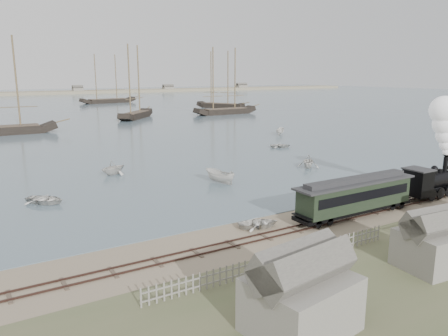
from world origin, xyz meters
TOP-DOWN VIEW (x-y plane):
  - ground at (0.00, 0.00)m, footprint 600.00×600.00m
  - harbor_water at (0.00, 170.00)m, footprint 600.00×336.00m
  - rail_track at (0.00, -2.00)m, footprint 120.00×1.80m
  - picket_fence_west at (-6.50, -7.00)m, footprint 19.00×0.10m
  - shed_left at (-10.00, -13.00)m, footprint 5.00×4.00m
  - shed_mid at (2.00, -12.00)m, footprint 4.00×3.50m
  - far_spit at (0.00, 250.00)m, footprint 500.00×20.00m
  - locomotive at (17.98, -2.00)m, footprint 7.91×2.95m
  - passenger_coach at (5.77, -2.00)m, footprint 12.68×2.45m
  - beached_dinghy at (-3.18, 0.05)m, footprint 3.27×3.94m
  - rowboat_0 at (-17.08, 16.10)m, footprint 4.72×4.67m
  - rowboat_1 at (-7.68, 24.76)m, footprint 4.08×4.35m
  - rowboat_2 at (1.44, 14.17)m, footprint 4.34×2.83m
  - rowboat_3 at (22.67, 29.87)m, footprint 3.79×4.15m
  - rowboat_4 at (15.76, 15.19)m, footprint 4.40×4.42m
  - rowboat_5 at (32.17, 42.06)m, footprint 3.37×3.65m
  - schooner_3 at (18.57, 88.85)m, footprint 14.76×16.06m
  - schooner_4 at (46.43, 86.93)m, footprint 20.57×5.30m
  - schooner_5 at (57.04, 107.84)m, footprint 12.22×18.18m
  - schooner_8 at (30.53, 155.26)m, footprint 23.74×8.56m

SIDE VIEW (x-z plane):
  - ground at x=0.00m, z-range 0.00..0.00m
  - picket_fence_west at x=-6.50m, z-range -0.60..0.60m
  - shed_left at x=-10.00m, z-range -2.05..2.05m
  - shed_mid at x=2.00m, z-range -1.80..1.80m
  - far_spit at x=0.00m, z-range -0.90..0.90m
  - harbor_water at x=0.00m, z-range 0.00..0.06m
  - rail_track at x=0.00m, z-range -0.04..0.12m
  - beached_dinghy at x=-3.18m, z-range 0.00..0.71m
  - rowboat_3 at x=22.67m, z-range 0.06..0.76m
  - rowboat_0 at x=-17.08m, z-range 0.06..0.86m
  - rowboat_5 at x=32.17m, z-range 0.06..1.46m
  - rowboat_2 at x=1.44m, z-range 0.06..1.63m
  - rowboat_4 at x=15.76m, z-range 0.06..1.82m
  - rowboat_1 at x=-7.68m, z-range 0.06..1.89m
  - passenger_coach at x=5.77m, z-range 0.42..3.50m
  - locomotive at x=17.98m, z-range -0.39..9.48m
  - schooner_3 at x=18.57m, z-range 0.06..20.06m
  - schooner_4 at x=46.43m, z-range 0.06..20.06m
  - schooner_5 at x=57.04m, z-range 0.06..20.06m
  - schooner_8 at x=30.53m, z-range 0.06..20.06m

